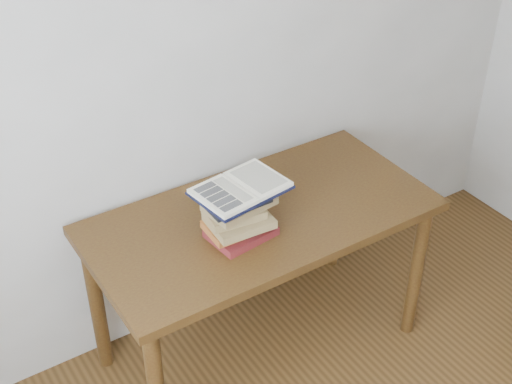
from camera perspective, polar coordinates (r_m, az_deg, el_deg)
desk at (r=2.78m, az=0.41°, el=-3.39°), size 1.33×0.67×0.71m
book_stack at (r=2.56m, az=-1.49°, el=-1.95°), size 0.26×0.20×0.18m
open_book at (r=2.52m, az=-1.23°, el=0.29°), size 0.35×0.27×0.03m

